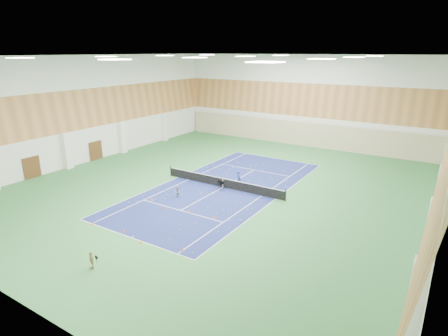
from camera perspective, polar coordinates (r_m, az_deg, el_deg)
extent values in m
plane|color=#2F6F39|center=(35.61, -0.17, -2.97)|extent=(40.00, 40.00, 0.00)
cube|color=navy|center=(35.61, -0.17, -2.97)|extent=(10.97, 23.77, 0.01)
cube|color=#C6B793|center=(52.28, 11.59, 5.13)|extent=(35.40, 0.16, 3.20)
cube|color=#593319|center=(42.67, -27.24, 0.07)|extent=(0.08, 1.80, 2.20)
cube|color=#593319|center=(46.98, -18.96, 2.53)|extent=(0.08, 1.80, 2.20)
imported|color=#204092|center=(35.14, 2.20, -1.74)|extent=(0.76, 0.65, 1.76)
imported|color=gray|center=(33.31, -7.08, -3.65)|extent=(0.52, 0.42, 1.02)
imported|color=tan|center=(24.16, -19.55, -13.09)|extent=(0.70, 0.51, 1.11)
cone|color=#FF610D|center=(33.15, -10.89, -4.71)|extent=(0.18, 0.18, 0.20)
cone|color=#E63C0C|center=(31.30, -9.21, -5.94)|extent=(0.22, 0.22, 0.24)
cone|color=#FE610D|center=(30.49, -5.35, -6.48)|extent=(0.18, 0.18, 0.19)
cone|color=orange|center=(29.32, -1.56, -7.38)|extent=(0.21, 0.21, 0.23)
cone|color=#F6560C|center=(29.82, -19.40, -8.02)|extent=(0.18, 0.18, 0.20)
cone|color=#F5420C|center=(28.11, -15.09, -9.20)|extent=(0.19, 0.19, 0.21)
cone|color=orange|center=(26.30, -12.60, -10.94)|extent=(0.19, 0.19, 0.21)
cone|color=orange|center=(24.97, -6.40, -12.24)|extent=(0.18, 0.18, 0.20)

